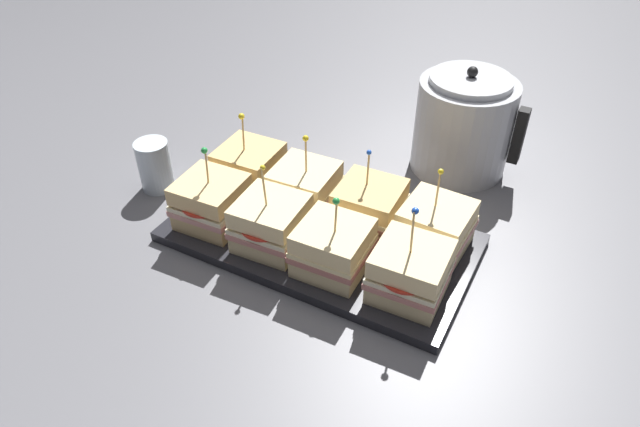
{
  "coord_description": "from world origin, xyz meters",
  "views": [
    {
      "loc": [
        0.35,
        -0.65,
        0.65
      ],
      "look_at": [
        0.0,
        0.0,
        0.06
      ],
      "focal_mm": 32.0,
      "sensor_mm": 36.0,
      "label": 1
    }
  ],
  "objects_px": {
    "sandwich_front_far_right": "(410,272)",
    "sandwich_front_center_right": "(333,248)",
    "sandwich_front_far_left": "(212,202)",
    "sandwich_back_center_left": "(305,188)",
    "drinking_glass": "(155,166)",
    "serving_platter": "(320,238)",
    "sandwich_back_center_right": "(369,206)",
    "sandwich_front_center_left": "(271,224)",
    "sandwich_back_far_right": "(436,227)",
    "kettle_steel": "(464,125)",
    "sandwich_back_far_left": "(250,169)"
  },
  "relations": [
    {
      "from": "sandwich_front_far_right",
      "to": "sandwich_front_center_right",
      "type": "bearing_deg",
      "value": -178.02
    },
    {
      "from": "sandwich_front_far_left",
      "to": "sandwich_back_center_left",
      "type": "bearing_deg",
      "value": 43.98
    },
    {
      "from": "sandwich_front_far_left",
      "to": "drinking_glass",
      "type": "bearing_deg",
      "value": 163.24
    },
    {
      "from": "sandwich_front_center_right",
      "to": "sandwich_front_far_right",
      "type": "distance_m",
      "value": 0.12
    },
    {
      "from": "serving_platter",
      "to": "sandwich_back_center_right",
      "type": "height_order",
      "value": "sandwich_back_center_right"
    },
    {
      "from": "sandwich_front_far_left",
      "to": "serving_platter",
      "type": "bearing_deg",
      "value": 17.83
    },
    {
      "from": "sandwich_front_center_left",
      "to": "sandwich_back_center_right",
      "type": "distance_m",
      "value": 0.17
    },
    {
      "from": "sandwich_front_center_left",
      "to": "sandwich_back_far_right",
      "type": "distance_m",
      "value": 0.27
    },
    {
      "from": "serving_platter",
      "to": "sandwich_back_far_right",
      "type": "xyz_separation_m",
      "value": [
        0.18,
        0.06,
        0.05
      ]
    },
    {
      "from": "sandwich_front_far_left",
      "to": "sandwich_front_center_right",
      "type": "bearing_deg",
      "value": -0.89
    },
    {
      "from": "sandwich_back_center_left",
      "to": "sandwich_back_far_right",
      "type": "distance_m",
      "value": 0.24
    },
    {
      "from": "serving_platter",
      "to": "sandwich_front_far_right",
      "type": "bearing_deg",
      "value": -17.45
    },
    {
      "from": "sandwich_front_far_right",
      "to": "sandwich_front_center_left",
      "type": "bearing_deg",
      "value": -179.58
    },
    {
      "from": "sandwich_front_center_right",
      "to": "kettle_steel",
      "type": "distance_m",
      "value": 0.41
    },
    {
      "from": "serving_platter",
      "to": "sandwich_back_far_right",
      "type": "bearing_deg",
      "value": 19.17
    },
    {
      "from": "serving_platter",
      "to": "kettle_steel",
      "type": "distance_m",
      "value": 0.37
    },
    {
      "from": "sandwich_front_far_left",
      "to": "sandwich_back_center_left",
      "type": "distance_m",
      "value": 0.16
    },
    {
      "from": "kettle_steel",
      "to": "serving_platter",
      "type": "bearing_deg",
      "value": -111.72
    },
    {
      "from": "sandwich_back_center_left",
      "to": "sandwich_back_far_right",
      "type": "bearing_deg",
      "value": 1.45
    },
    {
      "from": "serving_platter",
      "to": "sandwich_front_far_right",
      "type": "distance_m",
      "value": 0.2
    },
    {
      "from": "sandwich_front_center_left",
      "to": "kettle_steel",
      "type": "distance_m",
      "value": 0.44
    },
    {
      "from": "kettle_steel",
      "to": "sandwich_back_center_left",
      "type": "bearing_deg",
      "value": -124.79
    },
    {
      "from": "sandwich_front_center_right",
      "to": "drinking_glass",
      "type": "relative_size",
      "value": 1.42
    },
    {
      "from": "sandwich_front_far_left",
      "to": "sandwich_back_center_left",
      "type": "relative_size",
      "value": 1.0
    },
    {
      "from": "sandwich_back_far_left",
      "to": "kettle_steel",
      "type": "height_order",
      "value": "kettle_steel"
    },
    {
      "from": "sandwich_back_far_left",
      "to": "drinking_glass",
      "type": "distance_m",
      "value": 0.18
    },
    {
      "from": "sandwich_front_far_left",
      "to": "sandwich_back_far_right",
      "type": "distance_m",
      "value": 0.38
    },
    {
      "from": "sandwich_back_center_left",
      "to": "kettle_steel",
      "type": "xyz_separation_m",
      "value": [
        0.2,
        0.28,
        0.04
      ]
    },
    {
      "from": "kettle_steel",
      "to": "drinking_glass",
      "type": "xyz_separation_m",
      "value": [
        -0.48,
        -0.34,
        -0.05
      ]
    },
    {
      "from": "sandwich_front_far_right",
      "to": "sandwich_back_center_right",
      "type": "xyz_separation_m",
      "value": [
        -0.12,
        0.12,
        -0.0
      ]
    },
    {
      "from": "sandwich_front_center_left",
      "to": "kettle_steel",
      "type": "height_order",
      "value": "kettle_steel"
    },
    {
      "from": "sandwich_back_center_left",
      "to": "kettle_steel",
      "type": "height_order",
      "value": "kettle_steel"
    },
    {
      "from": "sandwich_front_far_right",
      "to": "drinking_glass",
      "type": "bearing_deg",
      "value": 174.5
    },
    {
      "from": "sandwich_back_center_right",
      "to": "drinking_glass",
      "type": "xyz_separation_m",
      "value": [
        -0.41,
        -0.07,
        -0.01
      ]
    },
    {
      "from": "sandwich_back_center_right",
      "to": "kettle_steel",
      "type": "bearing_deg",
      "value": 75.31
    },
    {
      "from": "sandwich_front_far_right",
      "to": "kettle_steel",
      "type": "distance_m",
      "value": 0.4
    },
    {
      "from": "sandwich_front_far_left",
      "to": "sandwich_front_far_right",
      "type": "distance_m",
      "value": 0.36
    },
    {
      "from": "sandwich_front_far_left",
      "to": "sandwich_front_center_left",
      "type": "relative_size",
      "value": 0.94
    },
    {
      "from": "sandwich_front_center_right",
      "to": "sandwich_back_far_right",
      "type": "bearing_deg",
      "value": 45.11
    },
    {
      "from": "sandwich_front_center_left",
      "to": "sandwich_back_far_right",
      "type": "relative_size",
      "value": 1.06
    },
    {
      "from": "sandwich_front_far_right",
      "to": "drinking_glass",
      "type": "height_order",
      "value": "sandwich_front_far_right"
    },
    {
      "from": "sandwich_front_center_left",
      "to": "drinking_glass",
      "type": "distance_m",
      "value": 0.3
    },
    {
      "from": "sandwich_front_far_left",
      "to": "sandwich_front_far_right",
      "type": "height_order",
      "value": "sandwich_front_far_right"
    },
    {
      "from": "sandwich_front_center_right",
      "to": "sandwich_front_far_right",
      "type": "bearing_deg",
      "value": 1.98
    },
    {
      "from": "sandwich_front_far_left",
      "to": "sandwich_back_center_left",
      "type": "height_order",
      "value": "same"
    },
    {
      "from": "serving_platter",
      "to": "sandwich_front_center_left",
      "type": "bearing_deg",
      "value": -135.18
    },
    {
      "from": "sandwich_back_center_right",
      "to": "sandwich_front_far_right",
      "type": "bearing_deg",
      "value": -44.67
    },
    {
      "from": "sandwich_front_far_left",
      "to": "kettle_steel",
      "type": "distance_m",
      "value": 0.5
    },
    {
      "from": "serving_platter",
      "to": "sandwich_back_center_left",
      "type": "relative_size",
      "value": 3.41
    },
    {
      "from": "serving_platter",
      "to": "sandwich_front_far_left",
      "type": "height_order",
      "value": "sandwich_front_far_left"
    }
  ]
}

